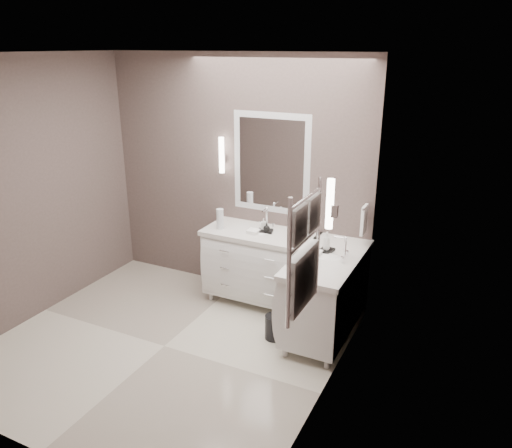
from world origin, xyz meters
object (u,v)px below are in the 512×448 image
at_px(vanity_back, 260,262).
at_px(waste_bin, 274,327).
at_px(towel_ladder, 303,258).
at_px(vanity_right, 326,291).

bearing_deg(vanity_back, waste_bin, -54.38).
height_order(towel_ladder, waste_bin, towel_ladder).
bearing_deg(vanity_right, towel_ladder, -80.16).
height_order(vanity_right, waste_bin, vanity_right).
distance_m(vanity_right, waste_bin, 0.63).
bearing_deg(towel_ladder, vanity_back, 124.10).
bearing_deg(vanity_right, waste_bin, -144.51).
relative_size(vanity_back, vanity_right, 1.00).
distance_m(vanity_back, towel_ladder, 2.16).
bearing_deg(waste_bin, vanity_right, 35.49).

